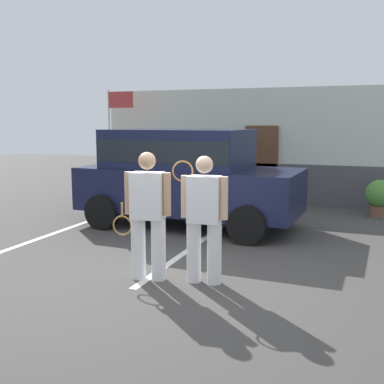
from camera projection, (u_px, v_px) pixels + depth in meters
name	position (u px, v px, depth m)	size (l,w,h in m)	color
ground_plane	(169.00, 275.00, 6.75)	(40.00, 40.00, 0.00)	#423F3D
parking_stripe_0	(54.00, 233.00, 9.26)	(0.12, 4.40, 0.01)	silver
parking_stripe_1	(192.00, 248.00, 8.22)	(0.12, 4.40, 0.01)	silver
house_frontage	(267.00, 149.00, 12.72)	(9.62, 0.40, 3.10)	silver
parked_suv	(185.00, 173.00, 9.79)	(4.67, 2.30, 2.05)	#141938
tennis_player_man	(148.00, 215.00, 6.46)	(0.92, 0.34, 1.80)	white
tennis_player_woman	(204.00, 217.00, 6.32)	(0.79, 0.31, 1.76)	white
potted_plant_by_porch	(380.00, 196.00, 10.86)	(0.66, 0.66, 0.87)	brown
flag_pole	(115.00, 124.00, 13.28)	(0.80, 0.07, 3.09)	silver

